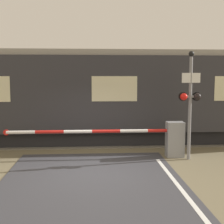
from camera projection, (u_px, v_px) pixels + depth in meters
The scene contains 5 objects.
ground_plane at pixel (92, 170), 9.43m from camera, with size 80.00×80.00×0.00m, color #6B6047.
track_bed at pixel (92, 140), 13.76m from camera, with size 36.00×3.20×0.13m.
train at pixel (112, 96), 13.59m from camera, with size 17.66×3.00×3.88m.
crossing_barrier at pixel (160, 138), 10.94m from camera, with size 6.22×0.44×1.24m.
signal_post at pixel (190, 99), 10.46m from camera, with size 0.77×0.26×3.67m.
Camera 1 is at (0.01, -9.18, 2.84)m, focal length 50.00 mm.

